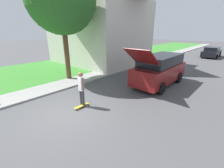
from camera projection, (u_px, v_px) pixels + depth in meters
The scene contains 9 objects.
ground_plane at pixel (71, 112), 7.02m from camera, with size 120.00×120.00×0.00m, color #49494C.
lawn at pixel (77, 65), 16.25m from camera, with size 10.00×80.00×0.08m.
sidewalk at pixel (106, 72), 13.46m from camera, with size 1.80×80.00×0.10m.
house at pixel (98, 18), 16.53m from camera, with size 10.60×8.31×9.32m.
lawn_tree_far at pixel (130, 9), 16.40m from camera, with size 3.31×3.31×7.42m.
suv_parked at pixel (160, 69), 10.24m from camera, with size 2.02×5.47×2.74m.
car_down_street at pixel (212, 52), 21.28m from camera, with size 1.94×4.57×1.42m.
skateboarder at pixel (81, 88), 7.24m from camera, with size 0.41×0.24×1.79m.
skateboard at pixel (82, 106), 7.43m from camera, with size 0.21×0.82×0.10m.
Camera 1 is at (5.57, -3.26, 3.61)m, focal length 24.00 mm.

